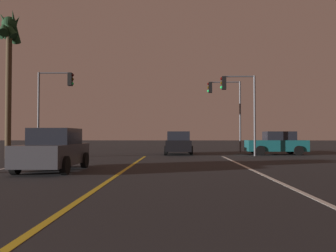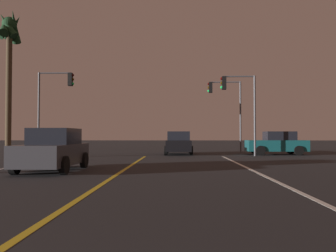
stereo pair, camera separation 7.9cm
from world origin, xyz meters
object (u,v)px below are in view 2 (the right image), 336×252
object	(u,v)px
traffic_light_near_right	(239,97)
palm_tree_left_mid	(9,41)
car_ahead_far	(179,143)
traffic_light_near_left	(55,95)
car_oncoming	(53,150)
traffic_light_far_right	(225,100)
car_crossing_side	(277,143)

from	to	relation	value
traffic_light_near_right	palm_tree_left_mid	size ratio (longest dim) A/B	0.60
car_ahead_far	traffic_light_near_left	size ratio (longest dim) A/B	0.74
traffic_light_near_right	traffic_light_near_left	bearing A→B (deg)	-0.00
car_oncoming	traffic_light_near_left	bearing A→B (deg)	-160.85
traffic_light_far_right	palm_tree_left_mid	distance (m)	16.92
car_ahead_far	traffic_light_near_right	size ratio (longest dim) A/B	0.78
car_ahead_far	traffic_light_near_left	bearing A→B (deg)	103.48
traffic_light_near_right	traffic_light_near_left	distance (m)	12.74
traffic_light_near_left	palm_tree_left_mid	xyz separation A→B (m)	(-1.97, -2.64, 3.04)
car_ahead_far	traffic_light_near_right	bearing A→B (deg)	-116.61
car_oncoming	traffic_light_near_right	size ratio (longest dim) A/B	0.78
traffic_light_near_left	car_oncoming	bearing A→B (deg)	-70.85
car_crossing_side	traffic_light_near_left	size ratio (longest dim) A/B	0.74
car_crossing_side	traffic_light_far_right	size ratio (longest dim) A/B	0.72
traffic_light_far_right	palm_tree_left_mid	xyz separation A→B (m)	(-14.55, -8.14, 2.93)
traffic_light_far_right	traffic_light_near_left	bearing A→B (deg)	23.62
traffic_light_near_left	traffic_light_near_right	bearing A→B (deg)	-0.00
car_ahead_far	car_crossing_side	distance (m)	7.22
car_crossing_side	traffic_light_far_right	xyz separation A→B (m)	(-3.26, 3.63, 3.55)
palm_tree_left_mid	traffic_light_far_right	bearing A→B (deg)	29.23
car_ahead_far	traffic_light_far_right	xyz separation A→B (m)	(3.96, 3.43, 3.55)
traffic_light_near_right	car_ahead_far	bearing A→B (deg)	-26.61
car_oncoming	car_crossing_side	bearing A→B (deg)	134.83
traffic_light_near_left	traffic_light_far_right	distance (m)	13.73
traffic_light_near_right	traffic_light_far_right	size ratio (longest dim) A/B	0.93
traffic_light_near_right	palm_tree_left_mid	distance (m)	15.29
traffic_light_far_right	traffic_light_near_right	bearing A→B (deg)	91.73
traffic_light_far_right	car_oncoming	bearing A→B (deg)	60.37
car_oncoming	palm_tree_left_mid	xyz separation A→B (m)	(-5.55, 7.67, 6.48)
car_crossing_side	palm_tree_left_mid	xyz separation A→B (m)	(-17.81, -4.51, 6.48)
palm_tree_left_mid	car_crossing_side	bearing A→B (deg)	14.21
car_crossing_side	car_oncoming	xyz separation A→B (m)	(-12.26, -12.18, 0.00)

